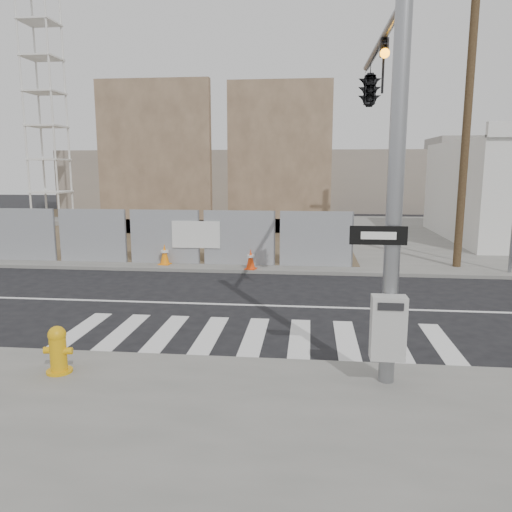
# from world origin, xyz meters

# --- Properties ---
(ground) EXTENTS (100.00, 100.00, 0.00)m
(ground) POSITION_xyz_m (0.00, 0.00, 0.00)
(ground) COLOR black
(ground) RESTS_ON ground
(sidewalk_far) EXTENTS (50.00, 20.00, 0.12)m
(sidewalk_far) POSITION_xyz_m (0.00, 14.00, 0.06)
(sidewalk_far) COLOR slate
(sidewalk_far) RESTS_ON ground
(signal_pole) EXTENTS (0.96, 5.87, 7.00)m
(signal_pole) POSITION_xyz_m (2.49, -2.05, 4.78)
(signal_pole) COLOR gray
(signal_pole) RESTS_ON sidewalk_near
(chain_link_fence) EXTENTS (24.60, 0.04, 2.00)m
(chain_link_fence) POSITION_xyz_m (-10.00, 5.00, 1.12)
(chain_link_fence) COLOR gray
(chain_link_fence) RESTS_ON sidewalk_far
(concrete_wall_left) EXTENTS (6.00, 1.30, 8.00)m
(concrete_wall_left) POSITION_xyz_m (-7.00, 13.08, 3.38)
(concrete_wall_left) COLOR brown
(concrete_wall_left) RESTS_ON sidewalk_far
(concrete_wall_right) EXTENTS (5.50, 1.30, 8.00)m
(concrete_wall_right) POSITION_xyz_m (-0.50, 14.08, 3.38)
(concrete_wall_right) COLOR brown
(concrete_wall_right) RESTS_ON sidewalk_far
(crane_tower) EXTENTS (2.60, 2.60, 18.15)m
(crane_tower) POSITION_xyz_m (-15.00, 17.00, 9.02)
(crane_tower) COLOR slate
(crane_tower) RESTS_ON sidewalk_far
(utility_pole_right) EXTENTS (1.60, 0.28, 10.00)m
(utility_pole_right) POSITION_xyz_m (6.50, 5.50, 5.20)
(utility_pole_right) COLOR #4E3D24
(utility_pole_right) RESTS_ON sidewalk_far
(fire_hydrant) EXTENTS (0.53, 0.53, 0.84)m
(fire_hydrant) POSITION_xyz_m (-3.17, -5.06, 0.54)
(fire_hydrant) COLOR #D89C0C
(fire_hydrant) RESTS_ON sidewalk_near
(traffic_cone_b) EXTENTS (0.42, 0.42, 0.70)m
(traffic_cone_b) POSITION_xyz_m (-10.92, 5.46, 0.46)
(traffic_cone_b) COLOR #D5430B
(traffic_cone_b) RESTS_ON sidewalk_far
(traffic_cone_c) EXTENTS (0.45, 0.45, 0.76)m
(traffic_cone_c) POSITION_xyz_m (-4.14, 4.72, 0.49)
(traffic_cone_c) COLOR orange
(traffic_cone_c) RESTS_ON sidewalk_far
(traffic_cone_d) EXTENTS (0.44, 0.44, 0.72)m
(traffic_cone_d) POSITION_xyz_m (-0.88, 4.22, 0.47)
(traffic_cone_d) COLOR #F6410C
(traffic_cone_d) RESTS_ON sidewalk_far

